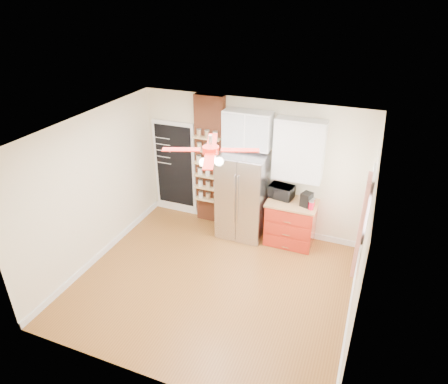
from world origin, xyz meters
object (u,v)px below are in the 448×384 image
at_px(coffee_maker, 307,199).
at_px(pantry_jar_oats, 199,159).
at_px(red_cabinet, 291,222).
at_px(toaster_oven, 281,192).
at_px(ceiling_fan, 211,150).
at_px(canister_left, 311,206).
at_px(fridge, 243,195).

bearing_deg(coffee_maker, pantry_jar_oats, -164.14).
relative_size(red_cabinet, toaster_oven, 2.07).
distance_m(ceiling_fan, toaster_oven, 2.36).
height_order(red_cabinet, canister_left, canister_left).
bearing_deg(toaster_oven, ceiling_fan, -101.96).
bearing_deg(pantry_jar_oats, ceiling_fan, -59.72).
xyz_separation_m(canister_left, pantry_jar_oats, (-2.33, 0.25, 0.46)).
distance_m(ceiling_fan, coffee_maker, 2.45).
height_order(coffee_maker, pantry_jar_oats, pantry_jar_oats).
bearing_deg(toaster_oven, fridge, -159.56).
xyz_separation_m(fridge, ceiling_fan, (0.05, -1.63, 1.55)).
bearing_deg(ceiling_fan, pantry_jar_oats, 120.28).
distance_m(coffee_maker, canister_left, 0.16).
distance_m(ceiling_fan, pantry_jar_oats, 2.29).
height_order(fridge, red_cabinet, fridge).
relative_size(red_cabinet, ceiling_fan, 0.67).
relative_size(fridge, toaster_oven, 3.85).
bearing_deg(canister_left, red_cabinet, 158.56).
distance_m(red_cabinet, ceiling_fan, 2.75).
height_order(ceiling_fan, pantry_jar_oats, ceiling_fan).
bearing_deg(fridge, red_cabinet, 2.95).
bearing_deg(fridge, toaster_oven, 11.71).
height_order(red_cabinet, toaster_oven, toaster_oven).
bearing_deg(red_cabinet, pantry_jar_oats, 177.09).
bearing_deg(canister_left, coffee_maker, 136.45).
xyz_separation_m(fridge, toaster_oven, (0.72, 0.15, 0.15)).
xyz_separation_m(coffee_maker, canister_left, (0.11, -0.10, -0.05)).
height_order(toaster_oven, canister_left, toaster_oven).
distance_m(ceiling_fan, canister_left, 2.47).
height_order(ceiling_fan, coffee_maker, ceiling_fan).
distance_m(toaster_oven, canister_left, 0.67).
height_order(toaster_oven, coffee_maker, coffee_maker).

